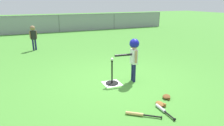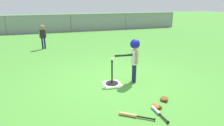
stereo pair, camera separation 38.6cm
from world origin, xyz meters
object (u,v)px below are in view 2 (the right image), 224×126
glove_by_plate (156,106)px  glove_near_bats (164,99)px  fielder_near_left (43,34)px  baseball_on_tee (112,59)px  batter_child (134,52)px  spare_bat_silver (157,112)px  batting_tee (112,80)px  spare_bat_wood (132,115)px

glove_by_plate → glove_near_bats: 0.38m
fielder_near_left → baseball_on_tee: bearing=-70.6°
batter_child → fielder_near_left: size_ratio=1.08×
batter_child → glove_by_plate: bearing=-94.8°
fielder_near_left → glove_near_bats: 6.31m
batter_child → spare_bat_silver: size_ratio=2.00×
batting_tee → batter_child: size_ratio=0.54×
batting_tee → spare_bat_silver: 1.64m
spare_bat_silver → glove_by_plate: (0.09, 0.20, 0.01)m
spare_bat_silver → glove_near_bats: 0.57m
baseball_on_tee → glove_by_plate: 1.60m
batter_child → spare_bat_wood: 1.83m
batting_tee → glove_by_plate: bearing=-72.0°
spare_bat_wood → glove_near_bats: (0.91, 0.36, 0.01)m
fielder_near_left → spare_bat_wood: (1.49, -6.16, -0.64)m
batting_tee → batter_child: (0.57, -0.06, 0.71)m
spare_bat_wood → glove_by_plate: size_ratio=2.25×
fielder_near_left → spare_bat_wood: 6.37m
fielder_near_left → spare_bat_wood: size_ratio=1.86×
glove_by_plate → glove_near_bats: size_ratio=0.91×
batter_child → spare_bat_silver: bearing=-97.4°
baseball_on_tee → glove_near_bats: (0.78, -1.19, -0.61)m
glove_by_plate → spare_bat_silver: bearing=-113.7°
fielder_near_left → glove_near_bats: (2.40, -5.80, -0.63)m
fielder_near_left → glove_by_plate: bearing=-70.9°
batter_child → spare_bat_silver: (-0.20, -1.54, -0.77)m
glove_near_bats → glove_by_plate: bearing=-146.8°
glove_by_plate → glove_near_bats: bearing=33.2°
batter_child → spare_bat_wood: bearing=-115.3°
spare_bat_wood → fielder_near_left: bearing=103.6°
spare_bat_wood → glove_by_plate: glove_by_plate is taller
baseball_on_tee → glove_near_bats: baseball_on_tee is taller
spare_bat_silver → glove_by_plate: glove_by_plate is taller
batting_tee → batter_child: 0.91m
batter_child → glove_near_bats: size_ratio=4.14×
baseball_on_tee → spare_bat_wood: bearing=-95.1°
baseball_on_tee → batter_child: bearing=-5.9°
batting_tee → glove_near_bats: batting_tee is taller
glove_near_bats → baseball_on_tee: bearing=123.0°
baseball_on_tee → spare_bat_wood: size_ratio=0.13×
batting_tee → spare_bat_silver: bearing=-77.0°
batting_tee → glove_near_bats: bearing=-57.0°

